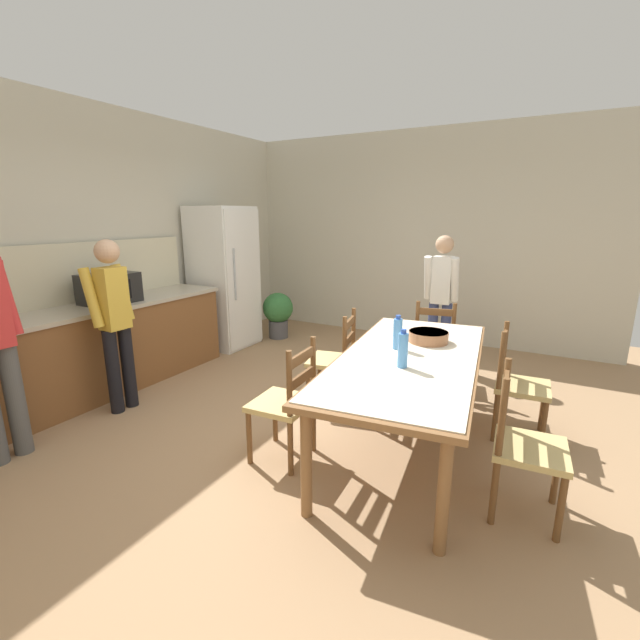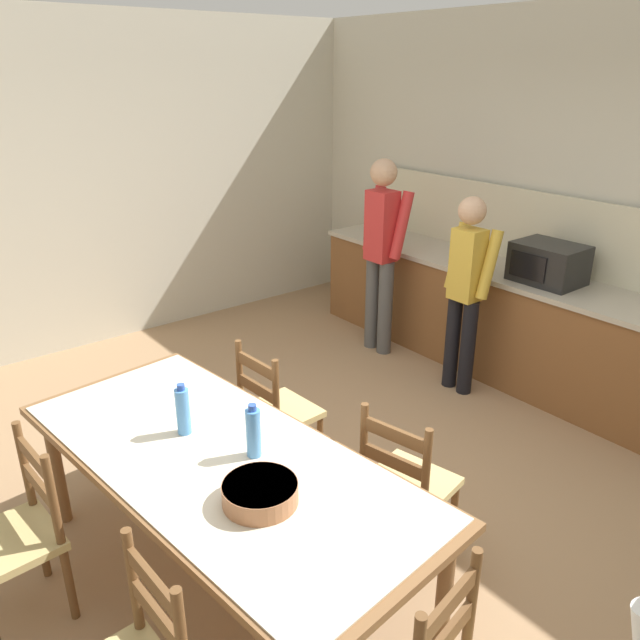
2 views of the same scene
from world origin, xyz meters
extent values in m
plane|color=#9E7A56|center=(0.00, 0.00, 0.00)|extent=(8.32, 8.32, 0.00)
cube|color=beige|center=(0.00, 2.66, 1.45)|extent=(6.52, 0.12, 2.90)
cube|color=beige|center=(-3.26, 0.00, 1.45)|extent=(0.12, 5.20, 2.90)
cube|color=brown|center=(-0.65, 2.23, 0.43)|extent=(3.49, 0.62, 0.86)
cube|color=#B2A893|center=(-0.65, 2.23, 0.88)|extent=(3.53, 0.66, 0.04)
cube|color=#B7BCC1|center=(-1.43, 2.23, 0.88)|extent=(0.52, 0.38, 0.02)
cube|color=beige|center=(-0.65, 2.54, 1.20)|extent=(3.49, 0.03, 0.60)
cube|color=black|center=(-0.12, 2.21, 1.05)|extent=(0.50, 0.38, 0.30)
cube|color=black|center=(-0.17, 2.01, 1.05)|extent=(0.30, 0.01, 0.19)
cylinder|color=brown|center=(-0.83, -1.33, 0.35)|extent=(0.07, 0.07, 0.70)
cylinder|color=brown|center=(-0.92, -0.55, 0.35)|extent=(0.07, 0.07, 0.70)
cylinder|color=brown|center=(1.12, -0.33, 0.35)|extent=(0.07, 0.07, 0.70)
cube|color=brown|center=(0.15, -0.83, 0.72)|extent=(2.35, 1.22, 0.04)
cube|color=beige|center=(0.15, -0.83, 0.74)|extent=(2.25, 1.18, 0.01)
cylinder|color=#4C8ED6|center=(-0.13, -0.86, 0.87)|extent=(0.07, 0.07, 0.24)
cylinder|color=#2D51B2|center=(-0.13, -0.86, 1.00)|extent=(0.04, 0.04, 0.03)
cylinder|color=#4C8ED6|center=(0.25, -0.70, 0.87)|extent=(0.07, 0.07, 0.24)
cylinder|color=#2D51B2|center=(0.25, -0.70, 1.00)|extent=(0.04, 0.04, 0.03)
cylinder|color=#9E6642|center=(0.55, -0.86, 0.79)|extent=(0.32, 0.32, 0.09)
cylinder|color=#9E6642|center=(0.55, -0.86, 0.83)|extent=(0.31, 0.31, 0.02)
cylinder|color=brown|center=(-0.28, 0.11, 0.21)|extent=(0.04, 0.04, 0.41)
cylinder|color=brown|center=(-0.64, 0.09, 0.21)|extent=(0.04, 0.04, 0.41)
cylinder|color=brown|center=(-0.26, -0.23, 0.21)|extent=(0.04, 0.04, 0.41)
cylinder|color=brown|center=(-0.62, -0.25, 0.21)|extent=(0.04, 0.04, 0.41)
cube|color=tan|center=(-0.45, -0.07, 0.43)|extent=(0.44, 0.43, 0.04)
cylinder|color=brown|center=(-0.26, -0.23, 0.68)|extent=(0.04, 0.04, 0.46)
cylinder|color=brown|center=(-0.62, -0.25, 0.68)|extent=(0.04, 0.04, 0.46)
cube|color=brown|center=(-0.44, -0.24, 0.81)|extent=(0.36, 0.05, 0.07)
cube|color=brown|center=(-0.44, -0.24, 0.66)|extent=(0.36, 0.05, 0.07)
cylinder|color=brown|center=(1.39, -0.53, 0.68)|extent=(0.04, 0.04, 0.46)
cube|color=brown|center=(1.43, -0.70, 0.81)|extent=(0.09, 0.36, 0.07)
cube|color=brown|center=(1.43, -0.70, 0.66)|extent=(0.09, 0.36, 0.07)
cylinder|color=brown|center=(0.55, -1.43, 0.68)|extent=(0.04, 0.04, 0.46)
cube|color=brown|center=(0.73, -1.42, 0.81)|extent=(0.36, 0.04, 0.07)
cube|color=brown|center=(0.73, -1.42, 0.66)|extent=(0.36, 0.04, 0.07)
cylinder|color=brown|center=(0.70, 0.25, 0.21)|extent=(0.04, 0.04, 0.41)
cylinder|color=brown|center=(0.35, 0.17, 0.21)|extent=(0.04, 0.04, 0.41)
cylinder|color=brown|center=(0.77, -0.09, 0.21)|extent=(0.04, 0.04, 0.41)
cylinder|color=brown|center=(0.42, -0.16, 0.21)|extent=(0.04, 0.04, 0.41)
cube|color=tan|center=(0.56, 0.04, 0.43)|extent=(0.49, 0.48, 0.04)
cylinder|color=brown|center=(0.77, -0.09, 0.68)|extent=(0.04, 0.04, 0.46)
cylinder|color=brown|center=(0.42, -0.16, 0.68)|extent=(0.04, 0.04, 0.46)
cube|color=brown|center=(0.60, -0.12, 0.81)|extent=(0.36, 0.10, 0.07)
cube|color=brown|center=(0.60, -0.12, 0.66)|extent=(0.36, 0.10, 0.07)
cylinder|color=brown|center=(-0.46, -1.54, 0.21)|extent=(0.04, 0.04, 0.41)
cylinder|color=brown|center=(-0.10, -1.52, 0.21)|extent=(0.04, 0.04, 0.41)
cube|color=tan|center=(-0.27, -1.70, 0.43)|extent=(0.45, 0.43, 0.04)
cylinder|color=brown|center=(-0.46, -1.54, 0.68)|extent=(0.04, 0.04, 0.46)
cylinder|color=brown|center=(-0.10, -1.52, 0.68)|extent=(0.04, 0.04, 0.46)
cube|color=brown|center=(-0.28, -1.53, 0.81)|extent=(0.36, 0.05, 0.07)
cube|color=brown|center=(-0.28, -1.53, 0.66)|extent=(0.36, 0.05, 0.07)
cylinder|color=#4C4C4C|center=(-1.52, 1.70, 0.43)|extent=(0.13, 0.13, 0.86)
cylinder|color=#4C4C4C|center=(-1.35, 1.70, 0.43)|extent=(0.13, 0.13, 0.86)
cube|color=red|center=(-1.43, 1.70, 1.16)|extent=(0.24, 0.20, 0.61)
sphere|color=tan|center=(-1.43, 1.70, 1.62)|extent=(0.23, 0.23, 0.23)
cylinder|color=red|center=(-1.60, 1.77, 1.19)|extent=(0.10, 0.23, 0.58)
cylinder|color=red|center=(-1.26, 1.77, 1.19)|extent=(0.10, 0.23, 0.58)
cylinder|color=black|center=(-0.55, 1.68, 0.39)|extent=(0.12, 0.12, 0.78)
cylinder|color=black|center=(-0.40, 1.68, 0.39)|extent=(0.12, 0.12, 0.78)
cube|color=gold|center=(-0.47, 1.68, 1.05)|extent=(0.22, 0.18, 0.55)
sphere|color=tan|center=(-0.47, 1.68, 1.46)|extent=(0.21, 0.21, 0.21)
cylinder|color=gold|center=(-0.63, 1.74, 1.07)|extent=(0.09, 0.21, 0.52)
cylinder|color=gold|center=(-0.32, 1.74, 1.07)|extent=(0.09, 0.21, 0.52)
camera|label=1|loc=(-2.83, -1.70, 1.77)|focal=24.00mm
camera|label=2|loc=(2.37, -1.98, 2.44)|focal=35.00mm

